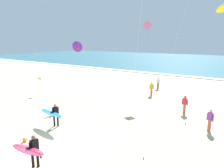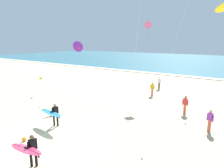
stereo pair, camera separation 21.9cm
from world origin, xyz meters
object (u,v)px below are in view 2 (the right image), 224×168
bystander_yellow_top (152,89)px  bystander_red_top (185,105)px  kite_delta_violet_mid (78,47)px  lifeguard_flag (40,84)px  bystander_purple_top (210,121)px  kite_diamond_rose_low (146,29)px  bystander_white_top (159,83)px  beach_ball (24,139)px  surfer_lead (29,149)px  surfer_trailing (53,113)px

bystander_yellow_top → bystander_red_top: 6.01m
kite_delta_violet_mid → lifeguard_flag: size_ratio=2.92×
bystander_yellow_top → bystander_purple_top: bearing=-42.8°
kite_diamond_rose_low → bystander_yellow_top: kite_diamond_rose_low is taller
kite_diamond_rose_low → bystander_white_top: (0.17, 4.14, -6.59)m
beach_ball → lifeguard_flag: bearing=138.6°
bystander_red_top → lifeguard_flag: lifeguard_flag is taller
kite_diamond_rose_low → kite_delta_violet_mid: bearing=-132.4°
kite_delta_violet_mid → bystander_white_top: size_ratio=3.86×
bystander_white_top → bystander_red_top: 9.05m
bystander_white_top → lifeguard_flag: lifeguard_flag is taller
bystander_red_top → lifeguard_flag: bearing=-169.7°
kite_diamond_rose_low → beach_ball: kite_diamond_rose_low is taller
bystander_purple_top → bystander_red_top: bearing=131.8°
beach_ball → bystander_purple_top: bearing=40.6°
bystander_yellow_top → bystander_red_top: (4.62, -3.84, 0.00)m
surfer_lead → bystander_red_top: surfer_lead is taller
bystander_red_top → kite_delta_violet_mid: bearing=-168.6°
bystander_yellow_top → beach_ball: (-2.35, -14.42, -0.67)m
bystander_red_top → bystander_purple_top: (2.33, -2.61, 0.00)m
bystander_white_top → kite_delta_violet_mid: bearing=-118.0°
bystander_yellow_top → lifeguard_flag: 12.96m
surfer_trailing → bystander_yellow_top: bearing=77.9°
kite_diamond_rose_low → bystander_red_top: (5.37, -3.27, -6.59)m
beach_ball → bystander_red_top: bearing=56.6°
bystander_white_top → bystander_yellow_top: bearing=-80.8°
bystander_yellow_top → beach_ball: 14.62m
surfer_lead → bystander_white_top: bearing=92.9°
bystander_purple_top → lifeguard_flag: (-18.04, -0.25, 0.45)m
surfer_trailing → lifeguard_flag: (-8.53, 5.24, 0.21)m
bystander_purple_top → surfer_trailing: bearing=-150.0°
kite_delta_violet_mid → bystander_red_top: kite_delta_violet_mid is taller
bystander_white_top → bystander_red_top: (5.20, -7.41, 0.00)m
surfer_lead → surfer_trailing: bearing=127.5°
kite_delta_violet_mid → bystander_yellow_top: 9.44m
bystander_yellow_top → bystander_purple_top: size_ratio=1.00×
bystander_red_top → surfer_trailing: bearing=-131.6°
bystander_red_top → beach_ball: (-6.97, -10.57, -0.67)m
surfer_trailing → bystander_purple_top: 10.98m
bystander_red_top → bystander_yellow_top: bearing=140.3°
bystander_red_top → bystander_purple_top: same height
kite_delta_violet_mid → bystander_purple_top: kite_delta_violet_mid is taller
surfer_lead → beach_ball: bearing=153.2°
bystander_yellow_top → beach_ball: bystander_yellow_top is taller
beach_ball → surfer_lead: bearing=-26.8°
bystander_white_top → bystander_yellow_top: 3.61m
surfer_trailing → bystander_purple_top: bearing=30.0°
lifeguard_flag → kite_delta_violet_mid: bearing=8.2°
surfer_lead → bystander_purple_top: bearing=55.1°
bystander_yellow_top → bystander_red_top: size_ratio=1.00×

